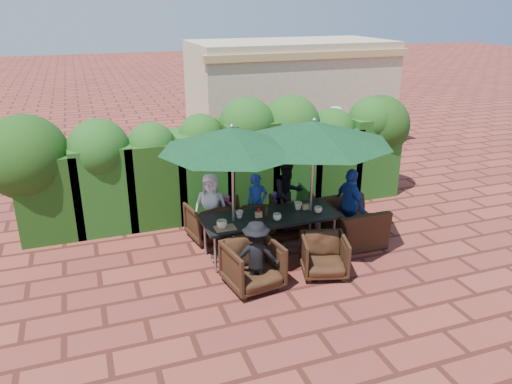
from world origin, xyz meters
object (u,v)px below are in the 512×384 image
object	(u,v)px
umbrella_right	(314,132)
chair_end_right	(352,217)
dining_table	(270,220)
chair_far_mid	(255,214)
chair_far_right	(297,210)
chair_far_left	(209,219)
chair_near_right	(324,254)
umbrella_left	(232,139)
chair_near_left	(253,263)

from	to	relation	value
umbrella_right	chair_end_right	xyz separation A→B (m)	(0.86, -0.02, -1.71)
dining_table	chair_far_mid	bearing A→B (deg)	85.36
chair_far_right	chair_end_right	world-z (taller)	chair_end_right
dining_table	chair_far_left	size ratio (longest dim) A/B	3.06
chair_far_right	chair_near_right	size ratio (longest dim) A/B	0.97
chair_far_left	chair_far_right	xyz separation A→B (m)	(1.81, -0.08, -0.03)
umbrella_right	chair_far_mid	size ratio (longest dim) A/B	3.67
umbrella_left	chair_far_right	size ratio (longest dim) A/B	3.37
chair_far_left	chair_far_mid	bearing A→B (deg)	170.56
chair_far_left	chair_far_mid	xyz separation A→B (m)	(0.94, 0.00, -0.02)
chair_far_mid	chair_far_right	size ratio (longest dim) A/B	1.02
dining_table	chair_near_left	xyz separation A→B (m)	(-0.65, -0.94, -0.25)
dining_table	umbrella_right	distance (m)	1.73
umbrella_right	chair_far_left	xyz separation A→B (m)	(-1.65, 1.02, -1.82)
umbrella_right	chair_far_mid	bearing A→B (deg)	124.67
chair_far_mid	chair_near_left	distance (m)	2.08
chair_far_left	chair_near_right	distance (m)	2.45
chair_end_right	chair_near_right	bearing A→B (deg)	132.54
chair_far_left	chair_near_right	xyz separation A→B (m)	(1.45, -1.98, -0.02)
chair_near_left	chair_end_right	world-z (taller)	chair_end_right
umbrella_left	chair_far_left	world-z (taller)	umbrella_left
chair_near_right	chair_near_left	bearing A→B (deg)	-165.18
chair_far_left	chair_near_left	world-z (taller)	chair_near_left
dining_table	chair_end_right	xyz separation A→B (m)	(1.65, -0.03, -0.17)
dining_table	chair_far_right	distance (m)	1.36
chair_near_right	umbrella_left	bearing A→B (deg)	158.00
umbrella_left	chair_end_right	bearing A→B (deg)	-1.34
chair_near_right	chair_end_right	bearing A→B (deg)	57.95
dining_table	umbrella_right	xyz separation A→B (m)	(0.79, -0.02, 1.54)
umbrella_right	chair_near_left	bearing A→B (deg)	-147.24
chair_far_mid	dining_table	bearing A→B (deg)	99.51
chair_far_left	chair_far_mid	size ratio (longest dim) A/B	1.05
dining_table	chair_near_left	world-z (taller)	chair_near_left
chair_far_mid	chair_near_left	world-z (taller)	chair_near_left
dining_table	chair_far_mid	size ratio (longest dim) A/B	3.22
dining_table	chair_near_right	xyz separation A→B (m)	(0.59, -0.97, -0.30)
chair_far_mid	umbrella_right	bearing A→B (deg)	138.81
chair_far_right	chair_end_right	size ratio (longest dim) A/B	0.63
umbrella_right	chair_far_left	distance (m)	2.66
umbrella_left	umbrella_right	world-z (taller)	same
chair_far_right	umbrella_left	bearing A→B (deg)	45.08
chair_far_mid	chair_end_right	world-z (taller)	chair_end_right
chair_far_left	chair_near_left	distance (m)	1.96
dining_table	chair_far_left	distance (m)	1.35
umbrella_left	dining_table	bearing A→B (deg)	-1.95
umbrella_right	chair_far_right	world-z (taller)	umbrella_right
chair_far_mid	chair_near_right	distance (m)	2.04
umbrella_left	chair_near_right	bearing A→B (deg)	-38.24
umbrella_right	dining_table	bearing A→B (deg)	178.82
chair_near_right	chair_far_left	bearing A→B (deg)	142.61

